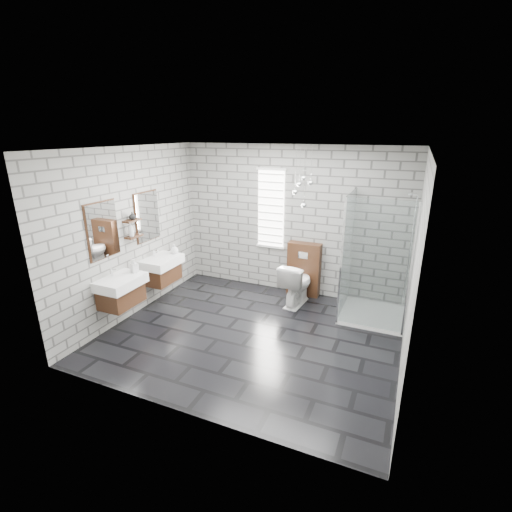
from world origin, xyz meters
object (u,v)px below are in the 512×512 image
Objects in this scene: cistern_panel at (304,269)px; shower_enclosure at (368,290)px; toilet at (296,284)px; vanity_left at (119,283)px; vanity_right at (160,262)px.

shower_enclosure is (1.21, -0.52, 0.00)m from cistern_panel.
cistern_panel is at bearing -83.56° from toilet.
vanity_left reaches higher than cistern_panel.
cistern_panel is 1.30× the size of toilet.
toilet is at bearing 21.78° from vanity_right.
cistern_panel is (2.20, 2.31, -0.26)m from vanity_left.
vanity_left is at bearing -90.00° from vanity_right.
vanity_right is 3.51m from shower_enclosure.
shower_enclosure is (3.41, 1.79, -0.25)m from vanity_left.
vanity_left is 1.57× the size of cistern_panel.
cistern_panel is at bearing 46.39° from vanity_left.
toilet is (-1.21, 0.08, -0.12)m from shower_enclosure.
vanity_right is (0.00, 0.99, 0.00)m from vanity_left.
shower_enclosure reaches higher than cistern_panel.
cistern_panel is (2.20, 1.32, -0.26)m from vanity_right.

